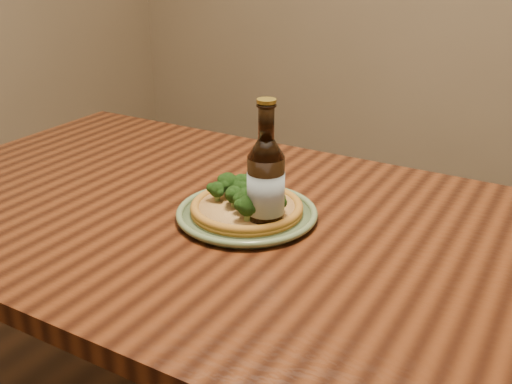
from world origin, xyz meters
The scene contains 4 objects.
table centered at (0.00, 0.10, 0.66)m, with size 1.60×0.90×0.75m.
plate centered at (0.02, 0.10, 0.76)m, with size 0.29×0.29×0.02m.
pizza centered at (0.02, 0.11, 0.78)m, with size 0.23×0.23×0.07m.
beer_bottle centered at (0.08, 0.08, 0.85)m, with size 0.07×0.07×0.26m.
Camera 1 is at (0.58, -0.83, 1.28)m, focal length 42.00 mm.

